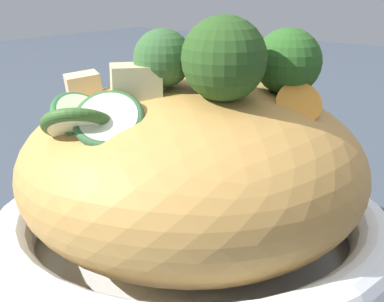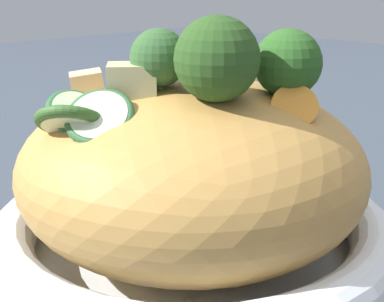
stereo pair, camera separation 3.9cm
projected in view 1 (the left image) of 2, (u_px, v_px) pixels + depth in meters
The scene contains 7 objects.
ground_plane at pixel (192, 277), 0.42m from camera, with size 3.00×3.00×0.00m, color #3A424E.
serving_bowl at pixel (192, 241), 0.41m from camera, with size 0.29×0.29×0.06m.
noodle_heap at pixel (192, 168), 0.39m from camera, with size 0.24×0.24×0.13m.
broccoli_florets at pixel (233, 61), 0.34m from camera, with size 0.10×0.12×0.07m.
carrot_coins at pixel (232, 87), 0.40m from camera, with size 0.17×0.08×0.04m.
zucchini_slices at pixel (107, 108), 0.36m from camera, with size 0.13×0.17×0.04m.
chicken_chunks at pixel (116, 88), 0.36m from camera, with size 0.09×0.04×0.04m.
Camera 1 is at (-0.23, 0.29, 0.22)m, focal length 51.48 mm.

